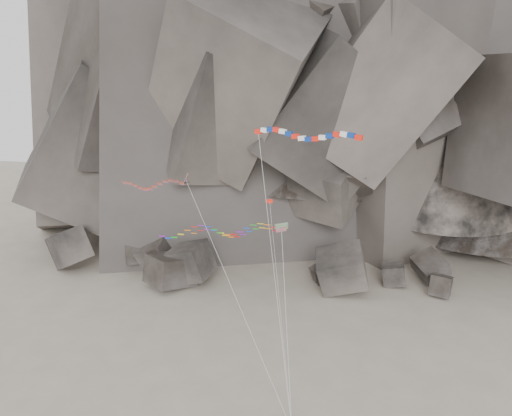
% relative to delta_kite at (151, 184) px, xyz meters
% --- Properties ---
extents(ground, '(260.00, 260.00, 0.00)m').
position_rel_delta_kite_xyz_m(ground, '(10.64, -5.05, -23.61)').
color(ground, '#9F9280').
rests_on(ground, ground).
extents(headland, '(110.00, 70.00, 84.00)m').
position_rel_delta_kite_xyz_m(headland, '(10.64, 64.95, 18.39)').
color(headland, '#5D534C').
rests_on(headland, ground).
extents(boulder_field, '(73.24, 19.53, 9.06)m').
position_rel_delta_kite_xyz_m(boulder_field, '(-1.01, 27.18, -21.11)').
color(boulder_field, '#47423F').
rests_on(boulder_field, ground).
extents(delta_kite, '(21.55, 10.74, 23.68)m').
position_rel_delta_kite_xyz_m(delta_kite, '(0.00, 0.00, 0.00)').
color(delta_kite, red).
rests_on(delta_kite, ground).
extents(banner_kite, '(10.09, 5.24, 29.46)m').
position_rel_delta_kite_xyz_m(banner_kite, '(17.94, -6.64, 6.64)').
color(banner_kite, red).
rests_on(banner_kite, ground).
extents(parafoil_kite, '(14.44, 3.20, 20.64)m').
position_rel_delta_kite_xyz_m(parafoil_kite, '(9.46, -6.95, -2.66)').
color(parafoil_kite, '#BAD30B').
rests_on(parafoil_kite, ground).
extents(pennant_kite, '(3.76, 5.95, 22.06)m').
position_rel_delta_kite_xyz_m(pennant_kite, '(14.90, -4.96, -4.51)').
color(pennant_kite, red).
rests_on(pennant_kite, ground).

